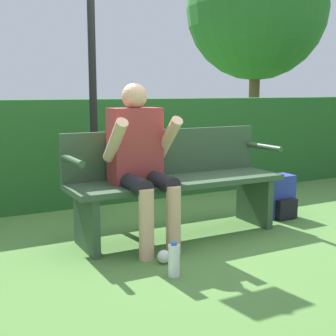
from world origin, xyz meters
The scene contains 9 objects.
ground_plane centered at (0.00, 0.00, 0.00)m, with size 40.00×40.00×0.00m, color #4C7A38.
hedge_back centered at (0.00, 1.50, 0.56)m, with size 12.00×0.40×1.12m.
park_bench centered at (0.00, 0.06, 0.47)m, with size 1.84×0.51×0.88m.
person_seated centered at (-0.37, -0.05, 0.71)m, with size 0.54×0.60×1.27m.
backpack centered at (1.15, 0.07, 0.19)m, with size 0.29×0.26×0.41m.
water_bottle centered at (-0.45, -0.76, 0.11)m, with size 0.08×0.08×0.23m.
signpost centered at (-0.44, 0.80, 1.48)m, with size 0.43×0.09×2.53m.
tree centered at (4.09, 4.21, 2.77)m, with size 2.73×2.73×4.14m.
litter_crumple centered at (-0.40, -0.51, 0.05)m, with size 0.10×0.10×0.10m.
Camera 1 is at (-1.86, -3.33, 1.21)m, focal length 50.00 mm.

